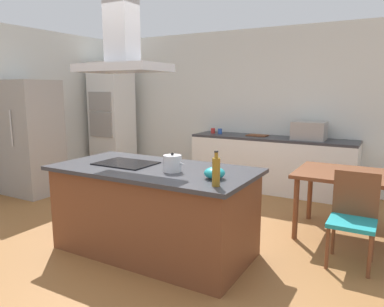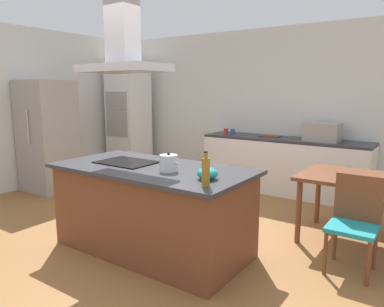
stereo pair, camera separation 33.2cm
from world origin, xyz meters
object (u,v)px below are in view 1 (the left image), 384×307
(wall_oven_stack, at_px, (112,118))
(chair_facing_island, at_px, (354,212))
(countertop_microwave, at_px, (309,131))
(tea_kettle, at_px, (172,163))
(olive_oil_bottle, at_px, (216,171))
(mixing_bowl, at_px, (214,173))
(cooktop, at_px, (126,163))
(cutting_board, at_px, (257,135))
(coffee_mug_blue, at_px, (220,131))
(dining_table, at_px, (361,181))
(range_hood, at_px, (122,46))
(refrigerator, at_px, (31,138))
(coffee_mug_red, at_px, (213,131))

(wall_oven_stack, relative_size, chair_facing_island, 2.47)
(countertop_microwave, bearing_deg, tea_kettle, -102.35)
(olive_oil_bottle, relative_size, mixing_bowl, 1.56)
(cooktop, bearing_deg, wall_oven_stack, 133.91)
(mixing_bowl, bearing_deg, cutting_board, 102.70)
(olive_oil_bottle, height_order, wall_oven_stack, wall_oven_stack)
(tea_kettle, xyz_separation_m, wall_oven_stack, (-3.17, 2.71, 0.12))
(coffee_mug_blue, height_order, dining_table, coffee_mug_blue)
(tea_kettle, bearing_deg, cutting_board, 94.08)
(countertop_microwave, distance_m, range_hood, 3.32)
(refrigerator, bearing_deg, countertop_microwave, 27.80)
(olive_oil_bottle, relative_size, coffee_mug_blue, 3.24)
(cutting_board, distance_m, dining_table, 2.33)
(tea_kettle, relative_size, chair_facing_island, 0.26)
(coffee_mug_blue, bearing_deg, range_hood, -84.74)
(cutting_board, bearing_deg, wall_oven_stack, -174.52)
(wall_oven_stack, bearing_deg, coffee_mug_red, 6.74)
(olive_oil_bottle, relative_size, coffee_mug_red, 3.24)
(wall_oven_stack, height_order, dining_table, wall_oven_stack)
(refrigerator, bearing_deg, wall_oven_stack, 87.49)
(cutting_board, height_order, range_hood, range_hood)
(tea_kettle, bearing_deg, olive_oil_bottle, -24.80)
(countertop_microwave, bearing_deg, chair_facing_island, -67.08)
(mixing_bowl, distance_m, wall_oven_stack, 4.58)
(olive_oil_bottle, distance_m, mixing_bowl, 0.26)
(tea_kettle, bearing_deg, chair_facing_island, 27.94)
(coffee_mug_blue, distance_m, cutting_board, 0.68)
(cooktop, distance_m, refrigerator, 2.75)
(wall_oven_stack, distance_m, chair_facing_island, 5.12)
(cooktop, height_order, dining_table, cooktop)
(mixing_bowl, xyz_separation_m, cutting_board, (-0.69, 3.05, -0.04))
(countertop_microwave, relative_size, dining_table, 0.36)
(coffee_mug_blue, relative_size, refrigerator, 0.05)
(coffee_mug_blue, relative_size, dining_table, 0.06)
(coffee_mug_blue, bearing_deg, refrigerator, -138.84)
(countertop_microwave, relative_size, range_hood, 0.56)
(mixing_bowl, relative_size, coffee_mug_red, 2.08)
(cooktop, relative_size, chair_facing_island, 0.67)
(mixing_bowl, relative_size, coffee_mug_blue, 2.08)
(cooktop, bearing_deg, cutting_board, 81.99)
(coffee_mug_red, bearing_deg, coffee_mug_blue, -4.25)
(cooktop, relative_size, wall_oven_stack, 0.27)
(dining_table, height_order, chair_facing_island, chair_facing_island)
(coffee_mug_red, xyz_separation_m, chair_facing_island, (2.58, -2.14, -0.44))
(wall_oven_stack, distance_m, refrigerator, 1.83)
(coffee_mug_red, bearing_deg, tea_kettle, -70.76)
(olive_oil_bottle, xyz_separation_m, wall_oven_stack, (-3.77, 2.99, 0.08))
(refrigerator, xyz_separation_m, dining_table, (4.80, 0.59, -0.24))
(coffee_mug_blue, height_order, cutting_board, coffee_mug_blue)
(coffee_mug_blue, bearing_deg, dining_table, -31.10)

